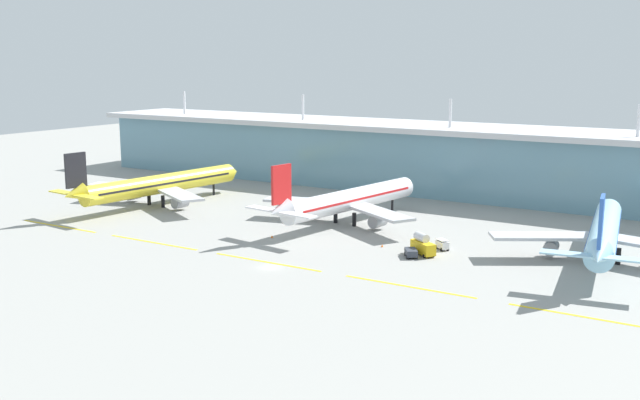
{
  "coord_description": "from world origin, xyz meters",
  "views": [
    {
      "loc": [
        89.69,
        -125.07,
        43.7
      ],
      "look_at": [
        -12.17,
        40.04,
        7.0
      ],
      "focal_mm": 41.85,
      "sensor_mm": 36.0,
      "label": 1
    }
  ],
  "objects_px": {
    "airliner_near": "(159,184)",
    "baggage_cart": "(442,245)",
    "safety_cone_left_wingtip": "(272,236)",
    "airliner_far": "(604,233)",
    "pushback_tug": "(411,252)",
    "fuel_truck": "(423,245)",
    "airliner_middle": "(348,200)",
    "safety_cone_nose_front": "(382,246)"
  },
  "relations": [
    {
      "from": "fuel_truck",
      "to": "safety_cone_nose_front",
      "type": "height_order",
      "value": "fuel_truck"
    },
    {
      "from": "airliner_middle",
      "to": "baggage_cart",
      "type": "distance_m",
      "value": 35.44
    },
    {
      "from": "airliner_near",
      "to": "safety_cone_left_wingtip",
      "type": "bearing_deg",
      "value": -17.04
    },
    {
      "from": "airliner_middle",
      "to": "pushback_tug",
      "type": "xyz_separation_m",
      "value": [
        29.17,
        -22.85,
        -5.35
      ]
    },
    {
      "from": "pushback_tug",
      "to": "safety_cone_left_wingtip",
      "type": "bearing_deg",
      "value": -178.03
    },
    {
      "from": "pushback_tug",
      "to": "fuel_truck",
      "type": "height_order",
      "value": "fuel_truck"
    },
    {
      "from": "airliner_near",
      "to": "baggage_cart",
      "type": "relative_size",
      "value": 16.94
    },
    {
      "from": "safety_cone_left_wingtip",
      "to": "pushback_tug",
      "type": "bearing_deg",
      "value": 1.97
    },
    {
      "from": "airliner_far",
      "to": "pushback_tug",
      "type": "height_order",
      "value": "airliner_far"
    },
    {
      "from": "safety_cone_left_wingtip",
      "to": "airliner_middle",
      "type": "bearing_deg",
      "value": 71.44
    },
    {
      "from": "airliner_far",
      "to": "fuel_truck",
      "type": "distance_m",
      "value": 39.45
    },
    {
      "from": "baggage_cart",
      "to": "safety_cone_nose_front",
      "type": "distance_m",
      "value": 14.04
    },
    {
      "from": "safety_cone_left_wingtip",
      "to": "safety_cone_nose_front",
      "type": "relative_size",
      "value": 1.0
    },
    {
      "from": "airliner_far",
      "to": "fuel_truck",
      "type": "bearing_deg",
      "value": -156.58
    },
    {
      "from": "airliner_middle",
      "to": "pushback_tug",
      "type": "bearing_deg",
      "value": -38.07
    },
    {
      "from": "airliner_middle",
      "to": "baggage_cart",
      "type": "height_order",
      "value": "airliner_middle"
    },
    {
      "from": "airliner_far",
      "to": "safety_cone_nose_front",
      "type": "height_order",
      "value": "airliner_far"
    },
    {
      "from": "safety_cone_nose_front",
      "to": "fuel_truck",
      "type": "bearing_deg",
      "value": -7.58
    },
    {
      "from": "airliner_far",
      "to": "safety_cone_left_wingtip",
      "type": "height_order",
      "value": "airliner_far"
    },
    {
      "from": "airliner_far",
      "to": "pushback_tug",
      "type": "xyz_separation_m",
      "value": [
        -37.3,
        -18.96,
        -5.34
      ]
    },
    {
      "from": "baggage_cart",
      "to": "safety_cone_nose_front",
      "type": "relative_size",
      "value": 5.62
    },
    {
      "from": "airliner_far",
      "to": "pushback_tug",
      "type": "bearing_deg",
      "value": -153.06
    },
    {
      "from": "baggage_cart",
      "to": "safety_cone_left_wingtip",
      "type": "height_order",
      "value": "baggage_cart"
    },
    {
      "from": "airliner_middle",
      "to": "safety_cone_nose_front",
      "type": "xyz_separation_m",
      "value": [
        19.47,
        -18.02,
        -6.1
      ]
    },
    {
      "from": "safety_cone_nose_front",
      "to": "airliner_far",
      "type": "bearing_deg",
      "value": 16.72
    },
    {
      "from": "airliner_middle",
      "to": "baggage_cart",
      "type": "bearing_deg",
      "value": -21.78
    },
    {
      "from": "fuel_truck",
      "to": "pushback_tug",
      "type": "bearing_deg",
      "value": -111.14
    },
    {
      "from": "baggage_cart",
      "to": "safety_cone_left_wingtip",
      "type": "xyz_separation_m",
      "value": [
        -40.65,
        -11.13,
        -0.91
      ]
    },
    {
      "from": "airliner_far",
      "to": "fuel_truck",
      "type": "xyz_separation_m",
      "value": [
        -35.99,
        -15.59,
        -4.18
      ]
    },
    {
      "from": "airliner_far",
      "to": "safety_cone_left_wingtip",
      "type": "relative_size",
      "value": 86.51
    },
    {
      "from": "airliner_far",
      "to": "baggage_cart",
      "type": "height_order",
      "value": "airliner_far"
    },
    {
      "from": "fuel_truck",
      "to": "safety_cone_nose_front",
      "type": "relative_size",
      "value": 10.52
    },
    {
      "from": "airliner_middle",
      "to": "safety_cone_nose_front",
      "type": "bearing_deg",
      "value": -42.79
    },
    {
      "from": "baggage_cart",
      "to": "safety_cone_left_wingtip",
      "type": "relative_size",
      "value": 5.62
    },
    {
      "from": "airliner_far",
      "to": "safety_cone_nose_front",
      "type": "distance_m",
      "value": 49.46
    },
    {
      "from": "airliner_near",
      "to": "airliner_middle",
      "type": "bearing_deg",
      "value": 7.27
    },
    {
      "from": "pushback_tug",
      "to": "safety_cone_left_wingtip",
      "type": "distance_m",
      "value": 37.3
    },
    {
      "from": "airliner_near",
      "to": "pushback_tug",
      "type": "bearing_deg",
      "value": -9.43
    },
    {
      "from": "airliner_middle",
      "to": "pushback_tug",
      "type": "relative_size",
      "value": 12.42
    },
    {
      "from": "safety_cone_left_wingtip",
      "to": "airliner_near",
      "type": "bearing_deg",
      "value": 162.96
    },
    {
      "from": "baggage_cart",
      "to": "safety_cone_nose_front",
      "type": "height_order",
      "value": "baggage_cart"
    },
    {
      "from": "baggage_cart",
      "to": "airliner_middle",
      "type": "bearing_deg",
      "value": 158.22
    }
  ]
}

